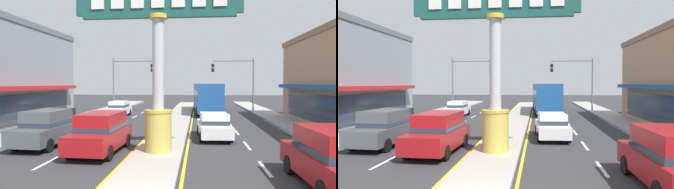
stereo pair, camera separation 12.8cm
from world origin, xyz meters
The scene contains 13 objects.
median_strip centered at (0.00, 18.00, 0.07)m, with size 2.24×52.00×0.14m, color #A39E93.
sidewalk_left centered at (-9.05, 16.00, 0.09)m, with size 2.66×60.00×0.18m, color #9E9B93.
sidewalk_right centered at (9.05, 16.00, 0.09)m, with size 2.66×60.00×0.18m, color #9E9B93.
lane_markings centered at (0.00, 16.65, 0.00)m, with size 8.98×52.00×0.01m.
district_sign centered at (0.00, 6.74, 4.17)m, with size 7.67×1.30×7.68m.
traffic_light_left_side centered at (-6.35, 27.92, 4.25)m, with size 4.86×0.46×6.20m.
traffic_light_right_side centered at (6.35, 28.57, 4.25)m, with size 4.86×0.46×6.20m.
sedan_near_right_lane centered at (-6.07, 22.53, 0.79)m, with size 1.85×4.31×1.53m.
suv_far_right_lane centered at (-6.07, 8.14, 0.98)m, with size 2.12×4.68×1.90m.
bus_near_left_lane centered at (2.77, 27.07, 1.87)m, with size 3.06×11.31×3.26m.
suv_mid_left_lane centered at (6.07, 2.71, 0.98)m, with size 2.08×4.66×1.90m.
suv_far_left_oncoming centered at (-2.77, 6.87, 0.98)m, with size 2.09×4.66×1.90m.
sedan_kerb_right centered at (2.77, 11.13, 0.79)m, with size 2.02×4.39×1.53m.
Camera 1 is at (1.84, -7.20, 3.30)m, focal length 32.64 mm.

